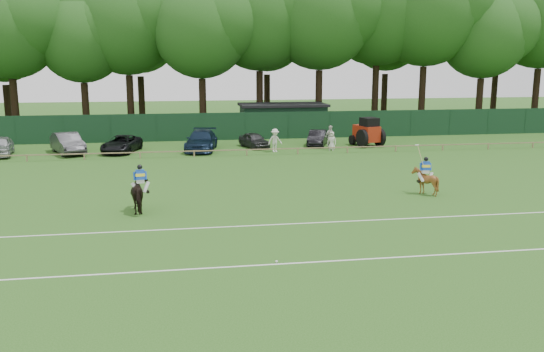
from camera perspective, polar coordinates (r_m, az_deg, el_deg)
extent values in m
plane|color=#1E4C14|center=(26.61, -0.02, -4.25)|extent=(160.00, 160.00, 0.00)
imported|color=black|center=(28.38, -12.86, -1.71)|extent=(1.30, 2.23, 1.77)
imported|color=brown|center=(32.39, 14.91, -0.47)|extent=(1.33, 1.46, 1.46)
imported|color=#AEB1B4|center=(48.49, -25.36, 2.68)|extent=(2.43, 4.61, 1.50)
imported|color=#323235|center=(47.68, -19.58, 3.07)|extent=(3.53, 5.19, 1.62)
imported|color=black|center=(47.14, -14.68, 3.08)|extent=(3.29, 5.16, 1.33)
imported|color=#101E33|center=(46.88, -7.01, 3.50)|extent=(3.12, 5.84, 1.61)
imported|color=#303033|center=(48.14, -1.78, 3.57)|extent=(2.58, 3.94, 1.25)
imported|color=black|center=(49.41, 4.54, 3.79)|extent=(2.70, 4.23, 1.32)
imported|color=silver|center=(45.78, 0.30, 3.55)|extent=(1.33, 0.97, 1.84)
imported|color=beige|center=(47.91, 5.77, 3.89)|extent=(1.19, 1.02, 1.92)
imported|color=silver|center=(46.93, 5.94, 3.48)|extent=(0.88, 0.80, 1.52)
cube|color=silver|center=(28.25, -12.91, -0.50)|extent=(0.40, 0.32, 0.18)
cube|color=blue|center=(28.19, -12.94, 0.14)|extent=(0.45, 0.37, 0.51)
cube|color=yellow|center=(28.19, -12.94, 0.10)|extent=(0.47, 0.36, 0.18)
sphere|color=black|center=(28.12, -12.98, 0.88)|extent=(0.25, 0.25, 0.25)
cylinder|color=silver|center=(28.29, -12.35, -1.08)|extent=(0.41, 0.39, 0.59)
cylinder|color=silver|center=(28.24, -13.40, -1.15)|extent=(0.42, 0.31, 0.59)
cube|color=silver|center=(32.30, 14.96, 0.43)|extent=(0.39, 0.30, 0.18)
cube|color=blue|center=(32.24, 14.99, 0.99)|extent=(0.43, 0.35, 0.51)
cube|color=yellow|center=(32.24, 14.99, 0.95)|extent=(0.46, 0.34, 0.18)
sphere|color=black|center=(32.18, 15.02, 1.64)|extent=(0.25, 0.25, 0.25)
cylinder|color=silver|center=(32.38, 15.40, -0.11)|extent=(0.42, 0.32, 0.59)
cylinder|color=silver|center=(32.23, 14.52, -0.11)|extent=(0.42, 0.37, 0.59)
cylinder|color=tan|center=(32.11, 14.50, 1.97)|extent=(0.21, 0.61, 1.17)
sphere|color=silver|center=(21.00, 0.46, -8.47)|extent=(0.09, 0.09, 0.09)
cube|color=silver|center=(20.99, 2.67, -8.60)|extent=(60.00, 0.10, 0.01)
cube|color=silver|center=(25.66, 0.35, -4.84)|extent=(60.00, 0.10, 0.01)
cube|color=#997F5B|center=(44.00, -3.82, 2.58)|extent=(62.00, 0.08, 0.08)
cube|color=#14351E|center=(52.78, -4.78, 4.92)|extent=(92.00, 0.04, 2.50)
cube|color=#14331E|center=(56.50, 1.07, 5.53)|extent=(8.00, 4.00, 2.80)
cube|color=black|center=(56.37, 1.08, 7.07)|extent=(8.40, 4.40, 0.24)
cube|color=#A4230F|center=(49.77, 9.34, 4.20)|extent=(1.86, 2.68, 1.32)
cube|color=black|center=(49.33, 9.63, 5.19)|extent=(1.50, 1.57, 0.91)
cylinder|color=black|center=(48.76, 8.92, 3.70)|extent=(0.66, 1.55, 1.52)
cylinder|color=black|center=(49.69, 10.61, 3.79)|extent=(0.66, 1.55, 1.52)
cylinder|color=black|center=(50.32, 7.96, 3.56)|extent=(0.49, 0.86, 0.81)
cylinder|color=black|center=(51.11, 9.43, 3.63)|extent=(0.49, 0.86, 0.81)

